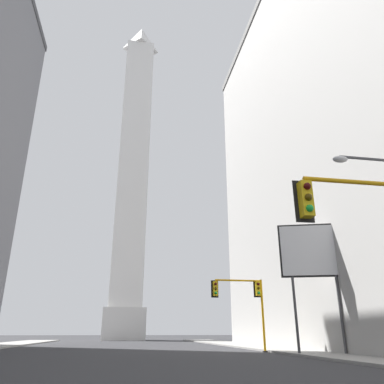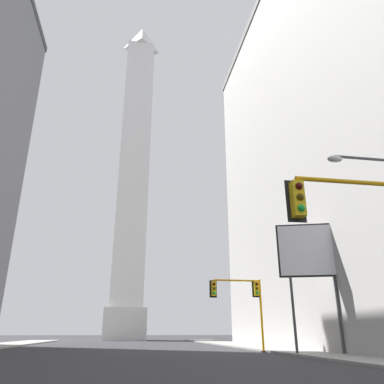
{
  "view_description": "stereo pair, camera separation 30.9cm",
  "coord_description": "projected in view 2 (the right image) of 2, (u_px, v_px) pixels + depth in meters",
  "views": [
    {
      "loc": [
        -0.06,
        -0.75,
        1.44
      ],
      "look_at": [
        8.5,
        48.91,
        20.34
      ],
      "focal_mm": 35.0,
      "sensor_mm": 36.0,
      "label": 1
    },
    {
      "loc": [
        0.25,
        -0.8,
        1.44
      ],
      "look_at": [
        8.5,
        48.91,
        20.34
      ],
      "focal_mm": 35.0,
      "sensor_mm": 36.0,
      "label": 2
    }
  ],
  "objects": [
    {
      "name": "obelisk",
      "position": [
        134.0,
        166.0,
        81.77
      ],
      "size": [
        7.81,
        7.81,
        73.79
      ],
      "color": "silver",
      "rests_on": "ground_plane"
    },
    {
      "name": "sidewalk_right",
      "position": [
        307.0,
        352.0,
        27.15
      ],
      "size": [
        5.0,
        89.79,
        0.15
      ],
      "primitive_type": "cube",
      "color": "gray",
      "rests_on": "ground_plane"
    },
    {
      "name": "billboard_sign",
      "position": [
        309.0,
        253.0,
        26.17
      ],
      "size": [
        4.19,
        1.53,
        8.71
      ],
      "color": "#3F3F42",
      "rests_on": "ground_plane"
    },
    {
      "name": "traffic_light_mid_right",
      "position": [
        243.0,
        296.0,
        29.36
      ],
      "size": [
        4.26,
        0.5,
        5.38
      ],
      "color": "orange",
      "rests_on": "ground_plane"
    }
  ]
}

